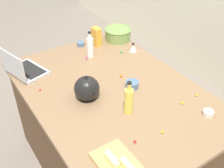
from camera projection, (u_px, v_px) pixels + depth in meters
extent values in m
plane|color=slate|center=(112.00, 167.00, 2.57)|extent=(12.00, 12.00, 0.00)
cube|color=#4C331E|center=(112.00, 134.00, 2.31)|extent=(1.60, 1.09, 0.87)
cube|color=#846647|center=(112.00, 91.00, 2.05)|extent=(1.66, 1.15, 0.03)
cube|color=#B7B7BC|center=(28.00, 71.00, 2.23)|extent=(0.36, 0.29, 0.02)
cube|color=black|center=(29.00, 69.00, 2.23)|extent=(0.30, 0.22, 0.00)
cube|color=#B7B7BC|center=(13.00, 65.00, 2.10)|extent=(0.29, 0.09, 0.20)
cube|color=#333842|center=(13.00, 65.00, 2.10)|extent=(0.26, 0.07, 0.18)
cylinder|color=#72934C|center=(118.00, 34.00, 2.68)|extent=(0.25, 0.25, 0.10)
cylinder|color=black|center=(118.00, 34.00, 2.68)|extent=(0.20, 0.20, 0.09)
torus|color=#72934C|center=(118.00, 29.00, 2.65)|extent=(0.26, 0.26, 0.01)
cylinder|color=#DBC64C|center=(129.00, 101.00, 1.79)|extent=(0.06, 0.06, 0.18)
cylinder|color=#DBC64C|center=(129.00, 87.00, 1.72)|extent=(0.03, 0.03, 0.05)
cylinder|color=black|center=(129.00, 83.00, 1.70)|extent=(0.03, 0.03, 0.01)
cylinder|color=white|center=(90.00, 47.00, 2.39)|extent=(0.06, 0.06, 0.17)
cylinder|color=white|center=(90.00, 36.00, 2.33)|extent=(0.02, 0.02, 0.05)
cylinder|color=black|center=(89.00, 33.00, 2.31)|extent=(0.03, 0.03, 0.01)
cylinder|color=black|center=(87.00, 97.00, 1.96)|extent=(0.13, 0.13, 0.01)
sphere|color=black|center=(87.00, 89.00, 1.92)|extent=(0.18, 0.18, 0.18)
cone|color=black|center=(93.00, 93.00, 1.85)|extent=(0.08, 0.03, 0.07)
sphere|color=black|center=(86.00, 77.00, 1.86)|extent=(0.02, 0.02, 0.02)
cube|color=tan|center=(119.00, 165.00, 1.48)|extent=(0.31, 0.20, 0.02)
cube|color=#F4E58C|center=(112.00, 160.00, 1.48)|extent=(0.11, 0.04, 0.04)
cube|color=#F4E58C|center=(128.00, 166.00, 1.44)|extent=(0.11, 0.04, 0.04)
cylinder|color=slate|center=(132.00, 84.00, 2.05)|extent=(0.10, 0.10, 0.05)
cylinder|color=beige|center=(208.00, 113.00, 1.80)|extent=(0.07, 0.07, 0.04)
cylinder|color=slate|center=(81.00, 44.00, 2.59)|extent=(0.07, 0.07, 0.04)
cone|color=#B2B2B7|center=(133.00, 48.00, 2.50)|extent=(0.07, 0.07, 0.07)
cylinder|color=black|center=(133.00, 44.00, 2.48)|extent=(0.02, 0.02, 0.01)
cube|color=gold|center=(97.00, 37.00, 2.56)|extent=(0.09, 0.06, 0.17)
sphere|color=yellow|center=(162.00, 132.00, 1.68)|extent=(0.02, 0.02, 0.02)
sphere|color=#CC3399|center=(86.00, 58.00, 2.39)|extent=(0.02, 0.02, 0.02)
sphere|color=yellow|center=(182.00, 103.00, 1.90)|extent=(0.02, 0.02, 0.02)
sphere|color=orange|center=(121.00, 76.00, 2.17)|extent=(0.02, 0.02, 0.02)
sphere|color=yellow|center=(197.00, 95.00, 1.97)|extent=(0.02, 0.02, 0.02)
sphere|color=red|center=(135.00, 141.00, 1.62)|extent=(0.02, 0.02, 0.02)
sphere|color=red|center=(40.00, 90.00, 2.03)|extent=(0.01, 0.01, 0.01)
sphere|color=green|center=(122.00, 52.00, 2.48)|extent=(0.02, 0.02, 0.02)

